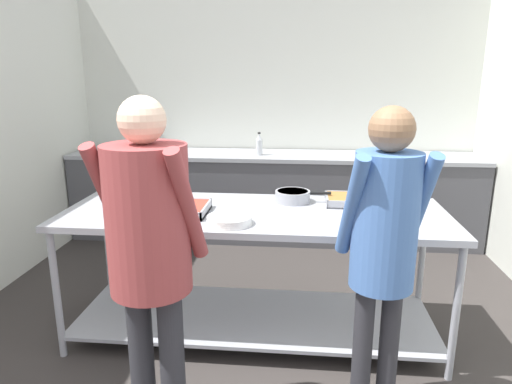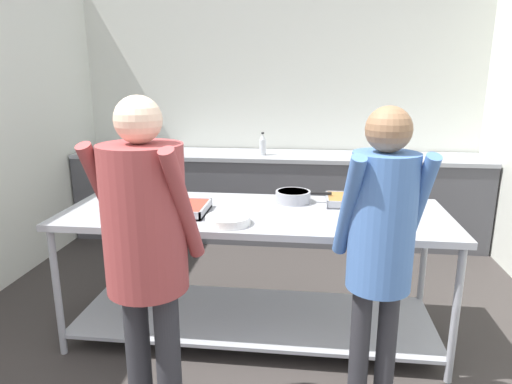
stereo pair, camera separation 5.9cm
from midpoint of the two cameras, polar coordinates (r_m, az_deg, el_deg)
name	(u,v)px [view 2 (the right image)]	position (r m, az deg, el deg)	size (l,w,h in m)	color
wall_rear	(279,111)	(5.07, 3.23, 10.10)	(4.37, 0.06, 2.65)	silver
back_counter	(275,196)	(4.85, 2.79, -0.51)	(4.21, 0.65, 0.91)	#4C4C51
serving_counter	(254,252)	(3.00, 0.34, -7.52)	(2.44, 0.86, 0.87)	#9EA0A8
broccoli_bowl	(129,203)	(3.05, -15.11, -1.37)	(0.19, 0.19, 0.09)	#3D668C
serving_tray_roast	(176,209)	(2.91, -9.40, -2.06)	(0.39, 0.33, 0.05)	#9EA0A8
plate_stack	(228,220)	(2.66, -2.89, -3.51)	(0.27, 0.27, 0.05)	white
sauce_pan	(293,196)	(3.12, 5.23, -0.50)	(0.38, 0.24, 0.08)	#9EA0A8
serving_tray_vegetables	(360,201)	(3.13, 13.41, -1.11)	(0.45, 0.28, 0.05)	#9EA0A8
guest_serving_left	(381,233)	(2.24, 16.11, -5.00)	(0.45, 0.38, 1.58)	#2D2D33
guest_serving_right	(145,236)	(2.15, -12.88, -5.33)	(0.52, 0.40, 1.63)	#2D2D33
water_bottle	(263,145)	(4.67, 1.20, 5.93)	(0.07, 0.07, 0.23)	silver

